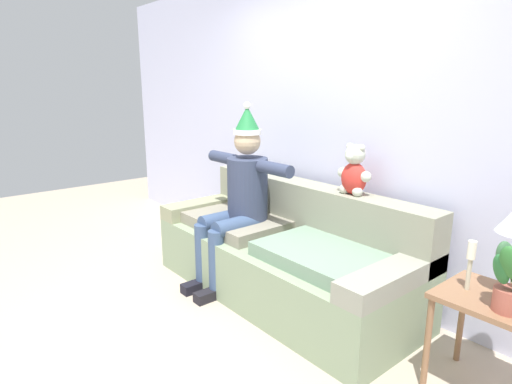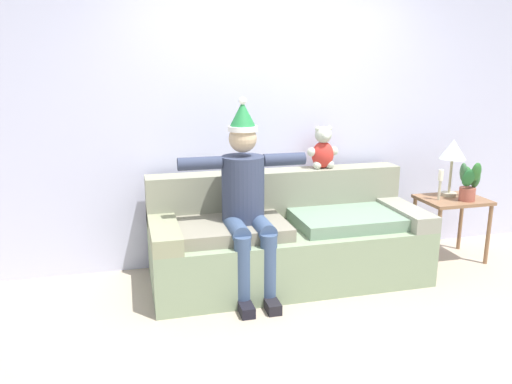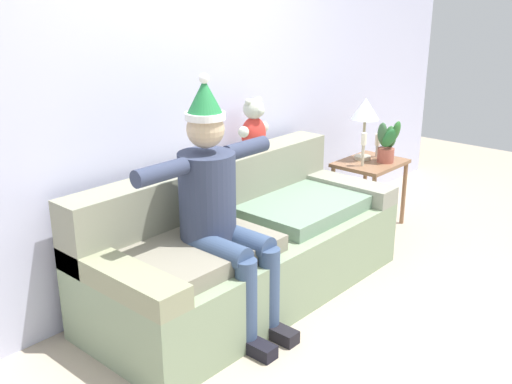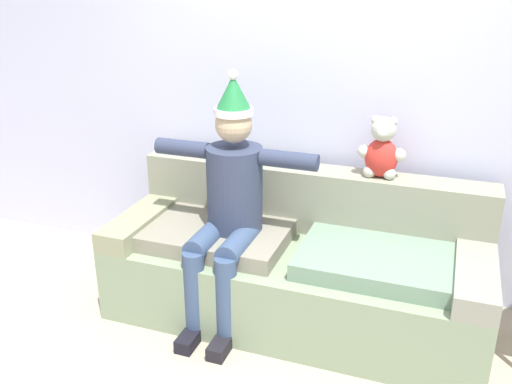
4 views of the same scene
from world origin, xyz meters
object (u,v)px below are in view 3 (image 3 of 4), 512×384
(person_seated, at_px, (219,205))
(couch, at_px, (244,247))
(side_table, at_px, (370,172))
(candle_short, at_px, (377,142))
(table_lamp, at_px, (365,112))
(candle_tall, at_px, (364,145))
(potted_plant, at_px, (387,141))
(teddy_bear, at_px, (254,127))

(person_seated, bearing_deg, couch, 23.35)
(side_table, bearing_deg, candle_short, 13.78)
(person_seated, height_order, table_lamp, person_seated)
(table_lamp, xyz_separation_m, candle_tall, (-0.18, -0.11, -0.23))
(couch, bearing_deg, potted_plant, -3.14)
(couch, bearing_deg, person_seated, -156.65)
(table_lamp, xyz_separation_m, potted_plant, (0.05, -0.20, -0.23))
(side_table, distance_m, candle_tall, 0.32)
(candle_tall, bearing_deg, side_table, 6.99)
(side_table, height_order, candle_short, candle_short)
(teddy_bear, bearing_deg, side_table, -12.97)
(candle_tall, xyz_separation_m, candle_short, (0.33, 0.06, -0.05))
(couch, relative_size, teddy_bear, 5.96)
(side_table, relative_size, candle_short, 2.90)
(table_lamp, xyz_separation_m, candle_short, (0.15, -0.05, -0.28))
(table_lamp, distance_m, candle_tall, 0.31)
(table_lamp, relative_size, candle_short, 2.60)
(potted_plant, bearing_deg, teddy_bear, 163.19)
(couch, distance_m, candle_tall, 1.51)
(side_table, bearing_deg, couch, -179.49)
(person_seated, bearing_deg, table_lamp, 7.74)
(couch, bearing_deg, table_lamp, 3.73)
(potted_plant, bearing_deg, side_table, 123.85)
(person_seated, relative_size, table_lamp, 2.92)
(table_lamp, distance_m, candle_short, 0.32)
(couch, relative_size, table_lamp, 4.30)
(table_lamp, bearing_deg, teddy_bear, 171.44)
(teddy_bear, height_order, potted_plant, teddy_bear)
(person_seated, xyz_separation_m, potted_plant, (2.07, 0.08, -0.02))
(person_seated, xyz_separation_m, candle_short, (2.16, 0.22, -0.07))
(couch, relative_size, person_seated, 1.48)
(teddy_bear, relative_size, candle_tall, 1.36)
(teddy_bear, distance_m, candle_short, 1.41)
(candle_tall, distance_m, candle_short, 0.34)
(candle_short, bearing_deg, side_table, -166.22)
(person_seated, bearing_deg, teddy_bear, 29.18)
(candle_tall, bearing_deg, teddy_bear, 164.00)
(side_table, xyz_separation_m, potted_plant, (0.07, -0.11, 0.28))
(couch, relative_size, candle_tall, 8.13)
(candle_short, bearing_deg, potted_plant, -122.03)
(couch, bearing_deg, candle_tall, -0.22)
(teddy_bear, relative_size, potted_plant, 1.00)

